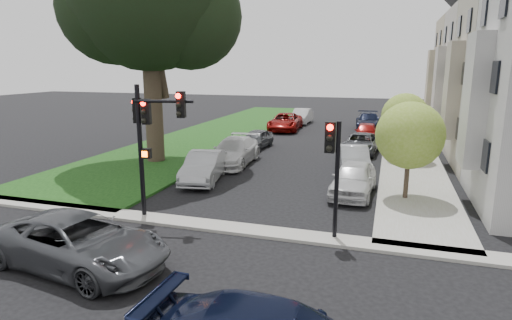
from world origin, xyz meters
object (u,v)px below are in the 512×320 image
(car_parked_1, at_px, (354,159))
(car_parked_6, at_px, (234,151))
(car_parked_0, at_px, (354,179))
(car_parked_4, at_px, (368,121))
(car_parked_3, at_px, (366,132))
(car_parked_5, at_px, (204,167))
(small_tree_a, at_px, (410,135))
(small_tree_b, at_px, (405,116))
(car_cross_near, at_px, (79,242))
(car_parked_8, at_px, (285,122))
(traffic_signal_secondary, at_px, (333,158))
(small_tree_c, at_px, (401,109))
(car_parked_7, at_px, (256,139))
(car_parked_9, at_px, (302,116))
(car_parked_2, at_px, (361,143))
(traffic_signal_main, at_px, (149,128))

(car_parked_1, relative_size, car_parked_6, 0.80)
(car_parked_0, bearing_deg, car_parked_4, 94.26)
(car_parked_3, relative_size, car_parked_5, 0.92)
(car_parked_5, height_order, car_parked_6, car_parked_6)
(small_tree_a, bearing_deg, car_parked_4, 97.28)
(car_parked_1, distance_m, car_parked_5, 8.51)
(small_tree_a, xyz_separation_m, car_parked_3, (-2.61, 15.23, -2.21))
(small_tree_b, relative_size, car_parked_1, 0.97)
(small_tree_a, relative_size, car_parked_1, 1.00)
(car_cross_near, height_order, car_parked_8, car_parked_8)
(car_parked_3, bearing_deg, car_parked_4, 91.20)
(car_parked_3, bearing_deg, car_cross_near, -105.56)
(small_tree_b, distance_m, traffic_signal_secondary, 14.16)
(car_cross_near, bearing_deg, small_tree_a, -35.51)
(car_parked_1, xyz_separation_m, car_parked_8, (-7.46, 14.22, 0.07))
(small_tree_a, relative_size, car_cross_near, 0.78)
(small_tree_c, bearing_deg, car_parked_7, -140.93)
(car_parked_5, bearing_deg, car_parked_9, 78.31)
(small_tree_a, xyz_separation_m, car_parked_4, (-2.77, 21.67, -2.15))
(car_parked_5, bearing_deg, car_parked_7, 79.88)
(traffic_signal_secondary, xyz_separation_m, car_parked_9, (-7.01, 29.53, -2.13))
(traffic_signal_secondary, height_order, car_parked_8, traffic_signal_secondary)
(car_parked_8, bearing_deg, car_parked_1, -66.10)
(car_parked_2, relative_size, car_parked_4, 0.89)
(car_parked_3, xyz_separation_m, car_parked_7, (-7.47, -5.49, -0.05))
(traffic_signal_main, distance_m, car_parked_9, 29.63)
(small_tree_a, distance_m, car_parked_4, 21.95)
(small_tree_a, relative_size, small_tree_b, 1.04)
(small_tree_a, bearing_deg, car_parked_9, 111.79)
(traffic_signal_main, xyz_separation_m, car_parked_5, (-0.36, 5.67, -2.84))
(small_tree_b, bearing_deg, car_parked_0, -105.58)
(traffic_signal_secondary, distance_m, car_parked_5, 9.54)
(small_tree_b, distance_m, car_parked_6, 10.83)
(car_parked_3, relative_size, car_parked_8, 0.75)
(car_parked_8, bearing_deg, traffic_signal_secondary, -76.60)
(small_tree_c, relative_size, car_parked_0, 0.79)
(car_parked_5, relative_size, car_parked_9, 1.01)
(traffic_signal_secondary, relative_size, car_parked_7, 1.03)
(traffic_signal_secondary, relative_size, car_parked_1, 0.94)
(small_tree_b, bearing_deg, traffic_signal_main, -124.63)
(traffic_signal_secondary, height_order, car_parked_2, traffic_signal_secondary)
(car_parked_3, bearing_deg, car_parked_8, 154.06)
(car_parked_4, height_order, car_parked_9, car_parked_4)
(car_parked_9, bearing_deg, car_parked_0, -72.73)
(small_tree_c, xyz_separation_m, car_parked_4, (-2.77, 3.75, -1.60))
(traffic_signal_secondary, distance_m, car_parked_6, 12.36)
(car_cross_near, distance_m, car_parked_9, 33.88)
(car_parked_0, xyz_separation_m, car_parked_8, (-7.81, 18.70, 0.02))
(car_parked_9, bearing_deg, small_tree_b, -58.08)
(traffic_signal_main, relative_size, car_cross_near, 0.92)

